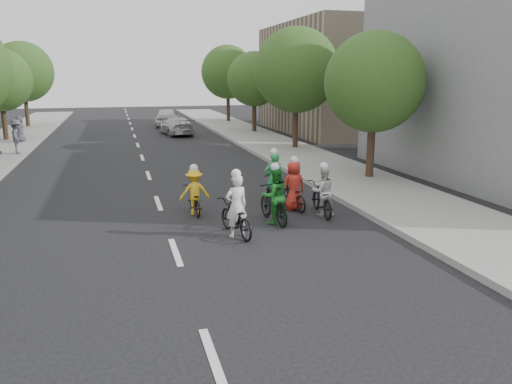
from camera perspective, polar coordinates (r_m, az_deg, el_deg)
name	(u,v)px	position (r m, az deg, el deg)	size (l,w,h in m)	color
ground	(175,252)	(12.52, -9.19, -6.79)	(120.00, 120.00, 0.00)	black
sidewalk_right	(319,165)	(23.96, 7.27, 3.07)	(4.00, 80.00, 0.15)	gray
curb_right	(281,167)	(23.28, 2.83, 2.91)	(0.18, 80.00, 0.18)	#999993
bldg_se	(347,78)	(39.65, 10.37, 12.64)	(10.00, 14.00, 8.00)	gray
tree_l_4	(0,80)	(36.40, -27.26, 11.34)	(4.00, 4.00, 5.97)	black
tree_l_5	(23,72)	(45.26, -25.11, 12.34)	(4.80, 4.80, 6.93)	black
tree_r_0	(374,82)	(20.88, 13.35, 12.09)	(4.00, 4.00, 5.97)	black
tree_r_1	(296,70)	(29.10, 4.65, 13.70)	(4.80, 4.80, 6.93)	black
tree_r_2	(254,79)	(37.68, -0.21, 12.78)	(4.00, 4.00, 5.97)	black
tree_r_3	(228,72)	(46.41, -3.25, 13.52)	(4.80, 4.80, 6.93)	black
cyclist_0	(322,196)	(15.56, 7.57, -0.46)	(0.88, 1.99, 1.68)	black
cyclist_1	(293,191)	(16.10, 4.25, 0.11)	(0.85, 1.78, 1.76)	black
cyclist_2	(194,196)	(15.67, -7.06, -0.43)	(0.95, 1.64, 1.59)	black
cyclist_3	(236,214)	(13.44, -2.32, -2.56)	(1.01, 1.95, 1.85)	black
cyclist_4	(274,200)	(14.55, 2.09, -0.95)	(0.87, 1.95, 1.81)	black
cyclist_5	(273,185)	(16.74, 1.98, 0.83)	(0.66, 1.64, 1.91)	black
follow_car_lead	(176,126)	(37.01, -9.10, 7.45)	(1.79, 4.40, 1.28)	#B2B1B6
follow_car_trail	(167,117)	(43.53, -10.17, 8.43)	(1.83, 4.55, 1.55)	silver
spectator_0	(17,137)	(29.61, -25.66, 5.74)	(1.18, 0.68, 1.82)	#4D4B58
spectator_2	(20,129)	(34.91, -25.35, 6.55)	(0.79, 0.52, 1.62)	#464752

